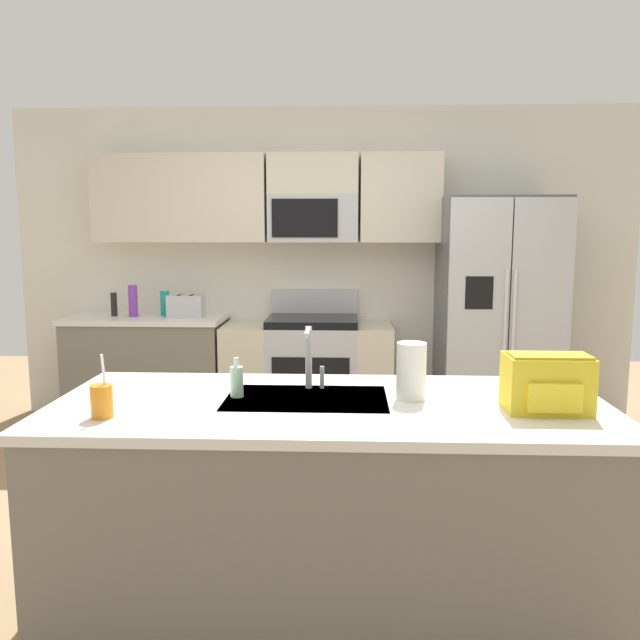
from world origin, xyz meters
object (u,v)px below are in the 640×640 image
(bottle_purple, at_px, (133,301))
(pepper_mill, at_px, (114,304))
(backpack, at_px, (547,382))
(sink_faucet, at_px, (310,352))
(toaster, at_px, (186,306))
(drink_cup_orange, at_px, (102,401))
(range_oven, at_px, (308,372))
(soap_dispenser, at_px, (237,381))
(refrigerator, at_px, (497,316))
(bottle_teal, at_px, (165,303))
(paper_towel_roll, at_px, (411,371))

(bottle_purple, bearing_deg, pepper_mill, 172.64)
(backpack, bearing_deg, sink_faucet, 162.66)
(toaster, relative_size, drink_cup_orange, 1.14)
(range_oven, bearing_deg, pepper_mill, -179.91)
(pepper_mill, bearing_deg, bottle_purple, -7.36)
(soap_dispenser, relative_size, backpack, 0.53)
(pepper_mill, bearing_deg, refrigerator, -1.29)
(bottle_teal, bearing_deg, soap_dispenser, -67.70)
(drink_cup_orange, height_order, backpack, drink_cup_orange)
(backpack, bearing_deg, refrigerator, 81.14)
(toaster, bearing_deg, soap_dispenser, -70.98)
(refrigerator, distance_m, sink_faucet, 2.64)
(paper_towel_roll, bearing_deg, bottle_teal, 125.09)
(toaster, relative_size, paper_towel_roll, 1.17)
(sink_faucet, xyz_separation_m, backpack, (0.95, -0.30, -0.05))
(bottle_purple, bearing_deg, backpack, -45.96)
(bottle_teal, relative_size, sink_faucet, 0.72)
(bottle_teal, bearing_deg, backpack, -49.52)
(refrigerator, distance_m, backpack, 2.59)
(toaster, relative_size, bottle_teal, 1.39)
(pepper_mill, distance_m, bottle_purple, 0.17)
(bottle_teal, xyz_separation_m, backpack, (2.28, -2.67, 0.02))
(bottle_teal, relative_size, drink_cup_orange, 0.82)
(drink_cup_orange, relative_size, backpack, 0.77)
(backpack, bearing_deg, pepper_mill, 135.64)
(pepper_mill, bearing_deg, sink_faucet, -53.26)
(toaster, distance_m, bottle_purple, 0.44)
(sink_faucet, distance_m, backpack, 0.99)
(refrigerator, height_order, pepper_mill, refrigerator)
(pepper_mill, xyz_separation_m, bottle_purple, (0.17, -0.02, 0.03))
(refrigerator, xyz_separation_m, backpack, (-0.40, -2.56, 0.09))
(range_oven, distance_m, paper_towel_roll, 2.61)
(pepper_mill, relative_size, soap_dispenser, 1.13)
(bottle_teal, bearing_deg, toaster, -24.93)
(toaster, distance_m, soap_dispenser, 2.56)
(soap_dispenser, bearing_deg, toaster, 109.02)
(toaster, xyz_separation_m, sink_faucet, (1.14, -2.28, 0.08))
(range_oven, distance_m, toaster, 1.13)
(bottle_purple, relative_size, soap_dispenser, 1.50)
(pepper_mill, relative_size, paper_towel_roll, 0.80)
(sink_faucet, bearing_deg, drink_cup_orange, -149.10)
(range_oven, bearing_deg, refrigerator, -2.75)
(refrigerator, height_order, backpack, refrigerator)
(range_oven, height_order, pepper_mill, range_oven)
(refrigerator, distance_m, soap_dispenser, 2.91)
(sink_faucet, bearing_deg, pepper_mill, 126.74)
(pepper_mill, relative_size, bottle_teal, 0.95)
(sink_faucet, relative_size, backpack, 0.88)
(pepper_mill, height_order, paper_towel_roll, paper_towel_roll)
(range_oven, xyz_separation_m, backpack, (1.10, -2.63, 0.57))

